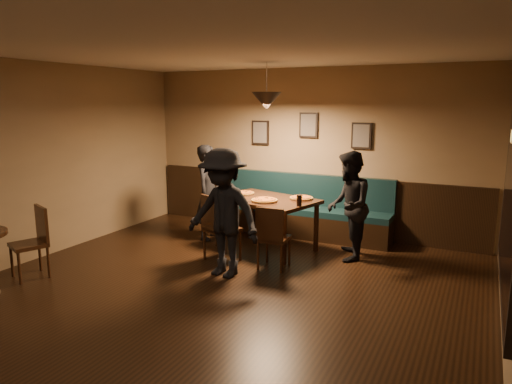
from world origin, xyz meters
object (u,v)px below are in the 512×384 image
Objects in this scene: diner_left at (209,192)px; diner_right at (348,206)px; chair_near_right at (274,237)px; diner_front at (223,213)px; booth_bench at (301,206)px; chair_near_left at (222,228)px; tabasco_bottle at (300,198)px; cafe_chair_far at (28,243)px; soda_glass at (299,200)px; dining_table at (266,224)px.

diner_left is 2.33m from diner_right.
diner_front is at bearing -133.77° from chair_near_right.
booth_bench is 3.12× the size of chair_near_left.
diner_right is (1.58, 0.86, 0.30)m from chair_near_left.
diner_left is at bearing 175.64° from tabasco_bottle.
chair_near_right is 0.56× the size of diner_right.
diner_front reaches higher than cafe_chair_far.
chair_near_right is 5.53× the size of soda_glass.
diner_left is 1.65m from tabasco_bottle.
diner_right reaches higher than soda_glass.
diner_front is at bearing -122.46° from soda_glass.
diner_left is 0.93× the size of diner_front.
diner_left is 1.70× the size of cafe_chair_far.
diner_front reaches higher than chair_near_right.
booth_bench is at bearing -103.63° from cafe_chair_far.
booth_bench is 1.07m from tabasco_bottle.
chair_near_right is 1.19m from diner_right.
diner_front reaches higher than soda_glass.
diner_right is at bearing -93.83° from diner_left.
diner_right is 0.71m from soda_glass.
booth_bench reaches higher than soda_glass.
chair_near_left is 1.22m from tabasco_bottle.
chair_near_right is at bearing 57.15° from diner_front.
diner_right is at bearing 52.11° from chair_near_left.
tabasco_bottle is at bearing -98.03° from diner_left.
dining_table is at bearing -109.85° from cafe_chair_far.
tabasco_bottle is 3.70m from cafe_chair_far.
cafe_chair_far is (-3.47, -2.53, -0.32)m from diner_right.
diner_right is 0.70m from tabasco_bottle.
soda_glass is (-0.61, -0.35, 0.09)m from diner_right.
booth_bench is 23.45× the size of tabasco_bottle.
tabasco_bottle is (0.56, -0.03, 0.46)m from dining_table.
soda_glass is at bearing -70.92° from booth_bench.
booth_bench is at bearing 109.08° from soda_glass.
booth_bench is 1.67m from chair_near_right.
diner_right is at bearing 18.89° from dining_table.
tabasco_bottle is at bearing -70.56° from booth_bench.
dining_table is 1.15m from diner_left.
chair_near_right is at bearing -81.94° from booth_bench.
diner_left is 12.15× the size of tabasco_bottle.
chair_near_right is 0.95× the size of cafe_chair_far.
diner_front is (-0.47, -0.55, 0.40)m from chair_near_right.
chair_near_left reaches higher than cafe_chair_far.
diner_front reaches higher than diner_left.
tabasco_bottle is (1.65, -0.13, 0.08)m from diner_left.
diner_right is 0.94× the size of diner_front.
soda_glass is at bearing -7.54° from dining_table.
diner_front is (-0.24, -2.20, 0.33)m from booth_bench.
tabasco_bottle reaches higher than dining_table.
diner_right reaches higher than diner_left.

